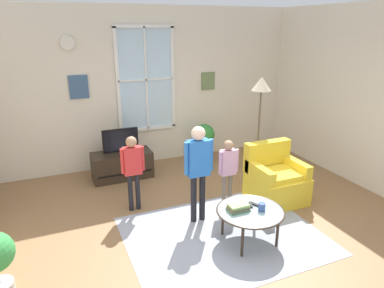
{
  "coord_description": "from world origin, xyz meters",
  "views": [
    {
      "loc": [
        -1.8,
        -3.43,
        2.55
      ],
      "look_at": [
        -0.01,
        0.8,
        0.99
      ],
      "focal_mm": 32.51,
      "sensor_mm": 36.0,
      "label": 1
    }
  ],
  "objects_px": {
    "coffee_table": "(250,212)",
    "remote_near_cup": "(251,205)",
    "person_pink_shirt": "(228,166)",
    "potted_plant_by_window": "(204,138)",
    "cup": "(262,207)",
    "person_blue_shirt": "(198,163)",
    "armchair": "(275,180)",
    "book_stack": "(238,207)",
    "floor_lamp": "(261,95)",
    "remote_near_books": "(256,205)",
    "television": "(120,140)",
    "tv_stand": "(122,165)",
    "person_red_shirt": "(133,165)"
  },
  "relations": [
    {
      "from": "cup",
      "to": "person_blue_shirt",
      "type": "height_order",
      "value": "person_blue_shirt"
    },
    {
      "from": "remote_near_cup",
      "to": "person_pink_shirt",
      "type": "relative_size",
      "value": 0.13
    },
    {
      "from": "coffee_table",
      "to": "remote_near_cup",
      "type": "height_order",
      "value": "remote_near_cup"
    },
    {
      "from": "remote_near_books",
      "to": "person_pink_shirt",
      "type": "relative_size",
      "value": 0.13
    },
    {
      "from": "television",
      "to": "person_red_shirt",
      "type": "bearing_deg",
      "value": -94.01
    },
    {
      "from": "armchair",
      "to": "book_stack",
      "type": "height_order",
      "value": "armchair"
    },
    {
      "from": "coffee_table",
      "to": "remote_near_books",
      "type": "height_order",
      "value": "remote_near_books"
    },
    {
      "from": "coffee_table",
      "to": "cup",
      "type": "relative_size",
      "value": 8.5
    },
    {
      "from": "book_stack",
      "to": "potted_plant_by_window",
      "type": "height_order",
      "value": "potted_plant_by_window"
    },
    {
      "from": "television",
      "to": "book_stack",
      "type": "relative_size",
      "value": 2.38
    },
    {
      "from": "cup",
      "to": "remote_near_books",
      "type": "xyz_separation_m",
      "value": [
        0.01,
        0.13,
        -0.04
      ]
    },
    {
      "from": "coffee_table",
      "to": "person_red_shirt",
      "type": "bearing_deg",
      "value": 130.3
    },
    {
      "from": "book_stack",
      "to": "cup",
      "type": "height_order",
      "value": "cup"
    },
    {
      "from": "remote_near_cup",
      "to": "potted_plant_by_window",
      "type": "height_order",
      "value": "potted_plant_by_window"
    },
    {
      "from": "remote_near_books",
      "to": "person_red_shirt",
      "type": "xyz_separation_m",
      "value": [
        -1.25,
        1.25,
        0.27
      ]
    },
    {
      "from": "television",
      "to": "potted_plant_by_window",
      "type": "distance_m",
      "value": 1.68
    },
    {
      "from": "coffee_table",
      "to": "potted_plant_by_window",
      "type": "xyz_separation_m",
      "value": [
        0.63,
        2.68,
        0.07
      ]
    },
    {
      "from": "coffee_table",
      "to": "person_blue_shirt",
      "type": "distance_m",
      "value": 0.91
    },
    {
      "from": "remote_near_cup",
      "to": "person_pink_shirt",
      "type": "distance_m",
      "value": 0.8
    },
    {
      "from": "remote_near_cup",
      "to": "tv_stand",
      "type": "bearing_deg",
      "value": 114.41
    },
    {
      "from": "tv_stand",
      "to": "person_red_shirt",
      "type": "bearing_deg",
      "value": -94.0
    },
    {
      "from": "remote_near_cup",
      "to": "potted_plant_by_window",
      "type": "relative_size",
      "value": 0.19
    },
    {
      "from": "coffee_table",
      "to": "person_red_shirt",
      "type": "xyz_separation_m",
      "value": [
        -1.12,
        1.32,
        0.3
      ]
    },
    {
      "from": "potted_plant_by_window",
      "to": "television",
      "type": "bearing_deg",
      "value": -174.54
    },
    {
      "from": "floor_lamp",
      "to": "tv_stand",
      "type": "bearing_deg",
      "value": 156.38
    },
    {
      "from": "person_pink_shirt",
      "to": "potted_plant_by_window",
      "type": "distance_m",
      "value": 1.89
    },
    {
      "from": "tv_stand",
      "to": "coffee_table",
      "type": "xyz_separation_m",
      "value": [
        1.04,
        -2.53,
        0.17
      ]
    },
    {
      "from": "person_red_shirt",
      "to": "person_blue_shirt",
      "type": "bearing_deg",
      "value": -41.11
    },
    {
      "from": "armchair",
      "to": "person_pink_shirt",
      "type": "relative_size",
      "value": 0.83
    },
    {
      "from": "television",
      "to": "coffee_table",
      "type": "bearing_deg",
      "value": -67.7
    },
    {
      "from": "tv_stand",
      "to": "potted_plant_by_window",
      "type": "bearing_deg",
      "value": 5.36
    },
    {
      "from": "coffee_table",
      "to": "remote_near_cup",
      "type": "distance_m",
      "value": 0.12
    },
    {
      "from": "television",
      "to": "person_red_shirt",
      "type": "distance_m",
      "value": 1.21
    },
    {
      "from": "book_stack",
      "to": "person_blue_shirt",
      "type": "bearing_deg",
      "value": 111.53
    },
    {
      "from": "book_stack",
      "to": "person_blue_shirt",
      "type": "height_order",
      "value": "person_blue_shirt"
    },
    {
      "from": "book_stack",
      "to": "floor_lamp",
      "type": "xyz_separation_m",
      "value": [
        1.27,
        1.53,
        1.02
      ]
    },
    {
      "from": "television",
      "to": "floor_lamp",
      "type": "relative_size",
      "value": 0.34
    },
    {
      "from": "cup",
      "to": "potted_plant_by_window",
      "type": "bearing_deg",
      "value": 79.57
    },
    {
      "from": "armchair",
      "to": "remote_near_books",
      "type": "bearing_deg",
      "value": -138.44
    },
    {
      "from": "book_stack",
      "to": "person_red_shirt",
      "type": "distance_m",
      "value": 1.62
    },
    {
      "from": "book_stack",
      "to": "television",
      "type": "bearing_deg",
      "value": 109.85
    },
    {
      "from": "remote_near_books",
      "to": "remote_near_cup",
      "type": "xyz_separation_m",
      "value": [
        -0.06,
        0.03,
        0.0
      ]
    },
    {
      "from": "person_pink_shirt",
      "to": "person_red_shirt",
      "type": "height_order",
      "value": "person_red_shirt"
    },
    {
      "from": "cup",
      "to": "armchair",
      "type": "bearing_deg",
      "value": 45.9
    },
    {
      "from": "book_stack",
      "to": "floor_lamp",
      "type": "distance_m",
      "value": 2.23
    },
    {
      "from": "tv_stand",
      "to": "floor_lamp",
      "type": "xyz_separation_m",
      "value": [
        2.16,
        -0.95,
        1.26
      ]
    },
    {
      "from": "book_stack",
      "to": "floor_lamp",
      "type": "relative_size",
      "value": 0.14
    },
    {
      "from": "coffee_table",
      "to": "remote_near_cup",
      "type": "bearing_deg",
      "value": 56.14
    },
    {
      "from": "armchair",
      "to": "cup",
      "type": "distance_m",
      "value": 1.19
    },
    {
      "from": "tv_stand",
      "to": "coffee_table",
      "type": "height_order",
      "value": "tv_stand"
    }
  ]
}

